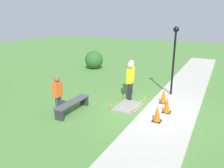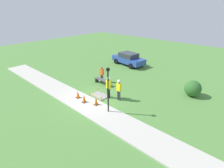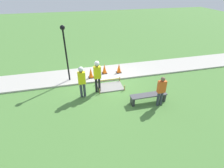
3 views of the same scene
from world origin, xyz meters
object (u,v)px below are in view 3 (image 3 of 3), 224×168
traffic_cone_near_patch (119,68)px  bystander_in_orange_shirt (161,90)px  park_bench (148,97)px  worker_assistant (82,79)px  worker_supervisor (97,74)px  lamppost_near (65,45)px  traffic_cone_sidewalk_edge (91,73)px  traffic_cone_far_patch (104,69)px

traffic_cone_near_patch → bystander_in_orange_shirt: bystander_in_orange_shirt is taller
park_bench → worker_assistant: bearing=-22.1°
traffic_cone_near_patch → bystander_in_orange_shirt: bearing=105.5°
worker_supervisor → park_bench: bearing=145.7°
worker_assistant → lamppost_near: 2.46m
lamppost_near → park_bench: bearing=140.2°
traffic_cone_sidewalk_edge → worker_assistant: 2.18m
traffic_cone_sidewalk_edge → park_bench: (-2.63, 3.30, -0.08)m
park_bench → worker_assistant: worker_assistant is taller
traffic_cone_near_patch → traffic_cone_sidewalk_edge: (2.00, 0.27, 0.01)m
park_bench → bystander_in_orange_shirt: size_ratio=1.18×
traffic_cone_sidewalk_edge → bystander_in_orange_shirt: size_ratio=0.41×
traffic_cone_near_patch → traffic_cone_far_patch: traffic_cone_far_patch is taller
traffic_cone_sidewalk_edge → lamppost_near: (1.39, -0.04, 1.96)m
traffic_cone_far_patch → park_bench: (-1.63, 3.71, -0.07)m
park_bench → lamppost_near: 5.62m
park_bench → bystander_in_orange_shirt: (-0.47, 0.37, 0.59)m
traffic_cone_far_patch → traffic_cone_sidewalk_edge: bearing=21.9°
traffic_cone_sidewalk_edge → traffic_cone_near_patch: bearing=-172.2°
traffic_cone_far_patch → worker_supervisor: (0.81, 2.04, 0.77)m
traffic_cone_sidewalk_edge → worker_assistant: size_ratio=0.37×
traffic_cone_near_patch → worker_supervisor: bearing=46.5°
worker_assistant → bystander_in_orange_shirt: 4.18m
traffic_cone_far_patch → lamppost_near: 3.12m
traffic_cone_far_patch → worker_supervisor: 2.32m
park_bench → worker_assistant: (3.34, -1.36, 0.77)m
worker_supervisor → worker_assistant: (0.90, 0.31, -0.08)m
traffic_cone_sidewalk_edge → park_bench: bearing=128.5°
traffic_cone_sidewalk_edge → lamppost_near: size_ratio=0.20×
traffic_cone_near_patch → traffic_cone_sidewalk_edge: 2.02m
traffic_cone_sidewalk_edge → bystander_in_orange_shirt: bystander_in_orange_shirt is taller
traffic_cone_near_patch → worker_assistant: (2.71, 2.22, 0.70)m
park_bench → bystander_in_orange_shirt: bearing=141.8°
bystander_in_orange_shirt → lamppost_near: size_ratio=0.48×
park_bench → worker_supervisor: bearing=-34.3°
traffic_cone_near_patch → traffic_cone_far_patch: 1.01m
traffic_cone_sidewalk_edge → worker_supervisor: bearing=96.6°
traffic_cone_far_patch → traffic_cone_sidewalk_edge: (1.00, 0.40, 0.01)m
worker_assistant → traffic_cone_near_patch: bearing=-140.7°
traffic_cone_sidewalk_edge → lamppost_near: 2.41m
worker_assistant → worker_supervisor: bearing=-160.9°
park_bench → traffic_cone_near_patch: bearing=-80.0°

